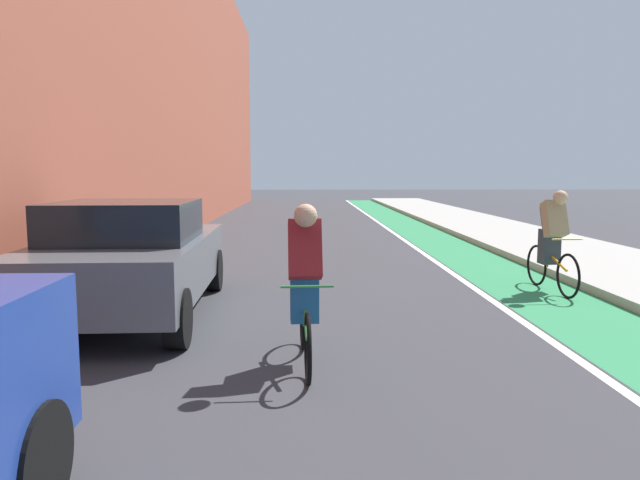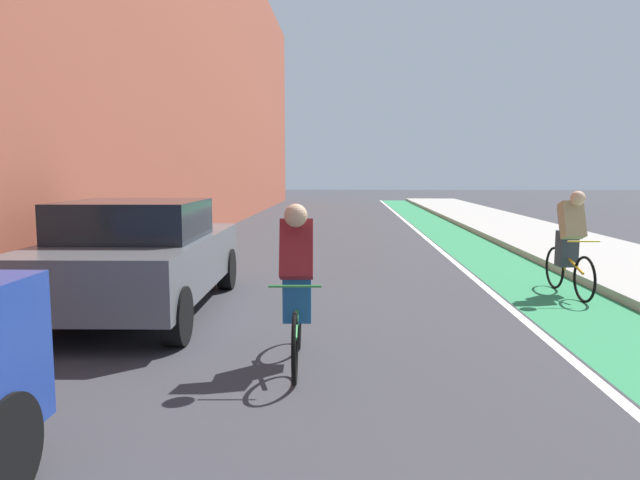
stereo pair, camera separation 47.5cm
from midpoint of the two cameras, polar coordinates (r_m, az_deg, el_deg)
name	(u,v)px [view 2 (the right image)]	position (r m, az deg, el deg)	size (l,w,h in m)	color
ground_plane	(349,243)	(15.85, 3.73, -0.27)	(96.04, 96.04, 0.00)	#38383D
bike_lane_paint	(452,235)	(18.16, 13.51, 0.45)	(1.60, 43.65, 0.00)	#2D8451
lane_divider_stripe	(422,235)	(18.01, 10.70, 0.47)	(0.12, 43.65, 0.00)	white
sidewalk_right	(533,233)	(18.76, 20.74, 0.61)	(3.21, 43.65, 0.14)	#A8A59E
building_facade_left	(158,54)	(18.84, -14.79, 17.12)	(4.15, 43.65, 10.80)	#9E4C38
parked_sedan_gray	(140,255)	(8.18, -15.63, -1.45)	(2.11, 4.30, 1.53)	#595B60
cyclist_mid	(297,285)	(5.72, 0.09, -4.39)	(0.48, 1.71, 1.61)	black
cyclist_trailing	(570,241)	(9.89, 24.48, -0.06)	(0.48, 1.74, 1.62)	black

